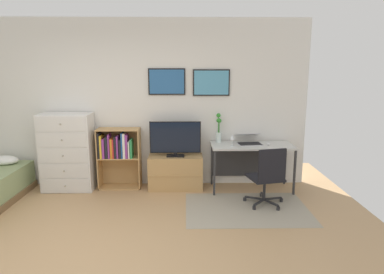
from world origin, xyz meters
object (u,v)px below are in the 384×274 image
Objects in this scene: bookshelf at (117,152)px; television at (175,139)px; tv_stand at (176,172)px; laptop at (248,139)px; computer_mouse at (268,144)px; desk at (251,152)px; bamboo_vase at (219,129)px; wine_glass at (232,138)px; office_chair at (268,175)px; dresser at (68,152)px.

bookshelf is 0.96m from television.
bookshelf is 0.99m from tv_stand.
computer_mouse is at bearing -28.87° from laptop.
bookshelf is 2.15m from desk.
bamboo_vase is (-0.51, 0.12, 0.35)m from desk.
wine_glass is at bearing -172.51° from computer_mouse.
bookshelf reaches higher than office_chair.
wine_glass is (2.59, -0.16, 0.26)m from dresser.
bookshelf is 1.13× the size of tv_stand.
office_chair is at bearing -30.50° from tv_stand.
dresser reaches higher than laptop.
desk is 2.88× the size of laptop.
office_chair is at bearing -82.59° from desk.
television is 1.23m from desk.
computer_mouse is 0.58× the size of wine_glass.
computer_mouse is 0.82m from bamboo_vase.
desk is 0.64m from bamboo_vase.
bookshelf is 1.14× the size of office_chair.
computer_mouse is at bearing -3.97° from tv_stand.
laptop is (1.17, 0.04, -0.02)m from television.
laptop is (-0.15, 0.79, 0.35)m from office_chair.
computer_mouse is (0.25, -0.09, 0.15)m from desk.
desk reaches higher than tv_stand.
bookshelf is 2.41m from computer_mouse.
bamboo_vase reaches higher than television.
desk is at bearing -34.21° from laptop.
tv_stand is at bearing 179.67° from desk.
tv_stand is 1.84× the size of bamboo_vase.
tv_stand is at bearing 176.03° from computer_mouse.
television is 0.90m from wine_glass.
bookshelf reaches higher than tv_stand.
desk is (1.21, -0.01, 0.33)m from tv_stand.
tv_stand is 1.08m from wine_glass.
desk is (2.93, 0.01, -0.01)m from dresser.
bamboo_vase is (-0.47, 0.10, 0.15)m from laptop.
tv_stand is 1.93× the size of laptop.
bamboo_vase is (0.70, 0.14, 0.13)m from television.
bookshelf is (0.78, 0.06, -0.02)m from dresser.
television reaches higher than tv_stand.
office_chair is 1.82× the size of bamboo_vase.
bookshelf is 1.85m from wine_glass.
dresser reaches higher than bookshelf.
dresser reaches higher than office_chair.
television reaches higher than office_chair.
bookshelf is 2.19× the size of laptop.
tv_stand is 0.55m from television.
dresser is 0.78m from bookshelf.
laptop is at bearing 0.63° from dresser.
dresser reaches higher than desk.
bamboo_vase is at bearing 2.61° from bookshelf.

